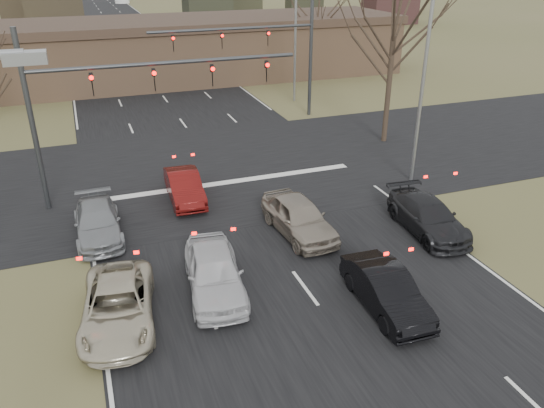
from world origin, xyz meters
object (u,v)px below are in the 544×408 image
Objects in this scene: streetlight_right_near at (421,72)px; car_grey_ahead at (98,222)px; streetlight_right_far at (293,27)px; car_red_ahead at (184,187)px; car_black_hatch at (386,290)px; car_charcoal_sedan at (428,216)px; building at (171,50)px; car_silver_suv at (118,306)px; car_silver_ahead at (299,217)px; mast_arm_far at (272,45)px; car_white_sedan at (214,272)px; mast_arm_near at (108,93)px.

streetlight_right_near reaches higher than car_grey_ahead.
streetlight_right_far reaches higher than car_red_ahead.
streetlight_right_near is at bearing -6.28° from car_red_ahead.
streetlight_right_near is at bearing -91.68° from streetlight_right_far.
car_black_hatch reaches higher than car_charcoal_sedan.
car_black_hatch is (-7.29, -25.93, -4.90)m from streetlight_right_far.
car_red_ahead is (-4.42, -26.30, -1.98)m from building.
car_silver_suv is 1.15× the size of car_red_ahead.
car_silver_ahead reaches higher than car_black_hatch.
car_red_ahead is at bearing -127.28° from mast_arm_far.
mast_arm_far is 23.73m from car_silver_suv.
car_white_sedan is at bearing 152.78° from car_black_hatch.
car_charcoal_sedan is at bearing 16.04° from car_silver_suv.
streetlight_right_near is 1.00× the size of streetlight_right_far.
car_grey_ahead is at bearing -106.57° from building.
car_white_sedan reaches higher than car_charcoal_sedan.
car_silver_ahead is (4.34, 2.84, -0.01)m from car_white_sedan.
streetlight_right_far is 22.61m from car_charcoal_sedan.
mast_arm_far is 5.12m from streetlight_right_far.
car_black_hatch is 11.94m from car_grey_ahead.
mast_arm_near is 10.27m from car_white_sedan.
mast_arm_near and mast_arm_far have the same top height.
car_charcoal_sedan is at bearing -34.13° from car_red_ahead.
mast_arm_far is 22.73m from car_black_hatch.
car_grey_ahead is (-8.53, 8.36, -0.04)m from car_black_hatch.
car_white_sedan is at bearing -76.18° from mast_arm_near.
building is at bearing 102.68° from car_charcoal_sedan.
car_red_ahead is (4.08, 2.27, 0.04)m from car_grey_ahead.
mast_arm_near reaches higher than car_grey_ahead.
mast_arm_near is 14.63m from car_black_hatch.
mast_arm_near is at bearing 132.71° from car_silver_ahead.
car_black_hatch is 5.75m from car_silver_ahead.
car_grey_ahead is (-3.50, 5.49, -0.14)m from car_white_sedan.
car_charcoal_sedan is (-2.32, -4.89, -4.90)m from streetlight_right_near.
mast_arm_near is 1.21× the size of streetlight_right_near.
car_grey_ahead is at bearing 129.59° from car_white_sedan.
mast_arm_near is 2.92× the size of car_red_ahead.
car_black_hatch is at bearing -44.46° from car_grey_ahead.
car_red_ahead reaches higher than car_grey_ahead.
streetlight_right_near is 16.11m from car_grey_ahead.
car_black_hatch is at bearing -89.95° from building.
building is at bearing 92.50° from car_black_hatch.
car_silver_ahead is at bearing 32.53° from car_silver_suv.
mast_arm_far is at bearing 101.47° from streetlight_right_near.
car_charcoal_sedan is 5.42m from car_silver_ahead.
building reaches higher than car_charcoal_sedan.
car_red_ahead is at bearing 115.17° from car_black_hatch.
building is 4.24× the size of streetlight_right_far.
streetlight_right_near reaches higher than car_silver_ahead.
building is 13.53m from streetlight_right_far.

